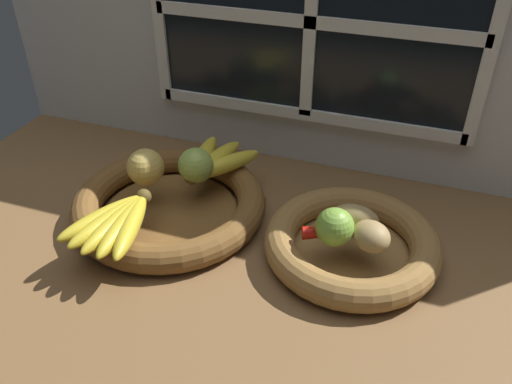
{
  "coord_description": "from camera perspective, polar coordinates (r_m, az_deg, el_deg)",
  "views": [
    {
      "loc": [
        22.68,
        -68.23,
        60.3
      ],
      "look_at": [
        -1.58,
        1.07,
        9.26
      ],
      "focal_mm": 36.54,
      "sensor_mm": 36.0,
      "label": 1
    }
  ],
  "objects": [
    {
      "name": "banana_bunch_back",
      "position": [
        1.03,
        -4.61,
        3.43
      ],
      "size": [
        13.71,
        16.99,
        3.24
      ],
      "color": "yellow",
      "rests_on": "fruit_bowl_left"
    },
    {
      "name": "apple_green_back",
      "position": [
        0.98,
        -6.61,
        2.9
      ],
      "size": [
        6.73,
        6.73,
        6.73
      ],
      "primitive_type": "sphere",
      "color": "#99B74C",
      "rests_on": "fruit_bowl_left"
    },
    {
      "name": "chili_pepper",
      "position": [
        0.87,
        9.54,
        -4.28
      ],
      "size": [
        13.35,
        7.36,
        2.26
      ],
      "primitive_type": "cone",
      "rotation": [
        0.0,
        1.57,
        0.4
      ],
      "color": "red",
      "rests_on": "fruit_bowl_right"
    },
    {
      "name": "back_wall",
      "position": [
        1.06,
        6.22,
        16.75
      ],
      "size": [
        140.0,
        4.6,
        55.0
      ],
      "color": "silver",
      "rests_on": "ground_plane"
    },
    {
      "name": "apple_golden_left",
      "position": [
        0.99,
        -12.0,
        2.67
      ],
      "size": [
        6.99,
        6.99,
        6.99
      ],
      "primitive_type": "sphere",
      "color": "#DBB756",
      "rests_on": "fruit_bowl_left"
    },
    {
      "name": "fruit_bowl_left",
      "position": [
        0.99,
        -9.43,
        -1.35
      ],
      "size": [
        36.24,
        36.24,
        5.26
      ],
      "color": "brown",
      "rests_on": "ground_plane"
    },
    {
      "name": "ground_plane",
      "position": [
        0.95,
        0.69,
        -5.88
      ],
      "size": [
        140.0,
        90.0,
        3.0
      ],
      "primitive_type": "cube",
      "color": "brown"
    },
    {
      "name": "fruit_bowl_right",
      "position": [
        0.91,
        10.41,
        -5.6
      ],
      "size": [
        29.92,
        29.92,
        5.26
      ],
      "color": "olive",
      "rests_on": "ground_plane"
    },
    {
      "name": "banana_bunch_front",
      "position": [
        0.9,
        -15.05,
        -3.18
      ],
      "size": [
        14.22,
        18.34,
        3.11
      ],
      "color": "gold",
      "rests_on": "fruit_bowl_left"
    },
    {
      "name": "potato_large",
      "position": [
        0.87,
        10.77,
        -2.92
      ],
      "size": [
        8.17,
        4.81,
        5.1
      ],
      "primitive_type": "ellipsoid",
      "rotation": [
        0.0,
        0.0,
        3.1
      ],
      "color": "#A38451",
      "rests_on": "fruit_bowl_right"
    },
    {
      "name": "lime_near",
      "position": [
        0.84,
        8.61,
        -3.79
      ],
      "size": [
        6.29,
        6.29,
        6.29
      ],
      "primitive_type": "sphere",
      "color": "#7AAD3D",
      "rests_on": "fruit_bowl_right"
    },
    {
      "name": "potato_small",
      "position": [
        0.85,
        12.49,
        -4.73
      ],
      "size": [
        8.65,
        8.53,
        4.59
      ],
      "primitive_type": "ellipsoid",
      "rotation": [
        0.0,
        0.0,
        5.6
      ],
      "color": "#A38451",
      "rests_on": "fruit_bowl_right"
    }
  ]
}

